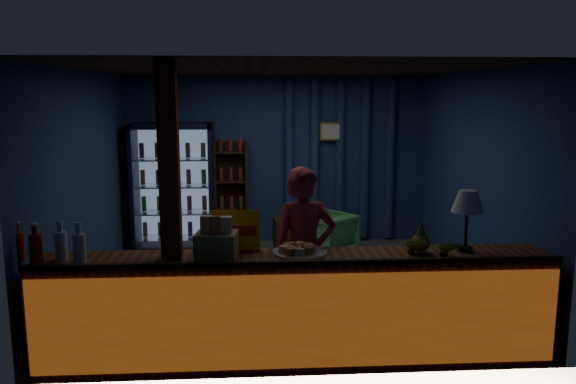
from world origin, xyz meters
name	(u,v)px	position (x,y,z in m)	size (l,w,h in m)	color
ground	(284,287)	(0.00, 0.00, 0.00)	(4.60, 4.60, 0.00)	#515154
room_walls	(284,159)	(0.00, 0.00, 1.57)	(4.60, 4.60, 4.60)	navy
counter	(296,309)	(0.00, -1.91, 0.48)	(4.40, 0.57, 0.99)	brown
support_post	(171,218)	(-1.05, -1.90, 1.30)	(0.16, 0.16, 2.60)	maroon
beverage_cooler	(174,187)	(-1.55, 1.92, 0.93)	(1.20, 0.62, 1.90)	black
bottle_shelf	(231,194)	(-0.70, 2.06, 0.79)	(0.50, 0.28, 1.60)	#352511
curtain_folds	(340,160)	(1.00, 2.14, 1.30)	(1.74, 0.14, 2.50)	navy
framed_picture	(331,132)	(0.85, 2.10, 1.75)	(0.36, 0.04, 0.28)	gold
shopkeeper	(304,254)	(0.11, -1.42, 0.83)	(0.60, 0.40, 1.65)	maroon
green_chair	(329,234)	(0.73, 1.39, 0.30)	(0.65, 0.67, 0.61)	#58B15D
side_table	(293,236)	(0.22, 1.52, 0.25)	(0.59, 0.45, 0.61)	#352511
yellow_sign	(235,230)	(-0.53, -1.68, 1.13)	(0.45, 0.11, 0.36)	yellow
soda_bottles	(49,246)	(-2.05, -1.94, 1.09)	(0.63, 0.18, 0.34)	#AE270B
snack_box_left	(218,243)	(-0.67, -1.86, 1.07)	(0.33, 0.28, 0.32)	#A78F50
snack_box_centre	(217,243)	(-0.67, -1.92, 1.08)	(0.38, 0.32, 0.36)	#A78F50
pastry_tray	(300,251)	(0.04, -1.84, 0.98)	(0.48, 0.48, 0.08)	silver
banana_bunches	(429,247)	(1.13, -1.97, 1.03)	(0.48, 0.29, 0.16)	gold
table_lamp	(468,204)	(1.50, -1.85, 1.38)	(0.28, 0.28, 0.55)	black
pineapple	(421,240)	(1.09, -1.86, 1.07)	(0.16, 0.16, 0.28)	olive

